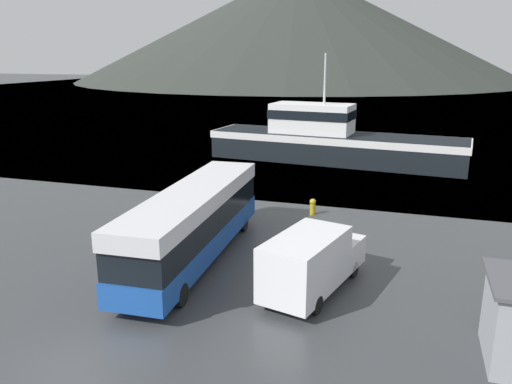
% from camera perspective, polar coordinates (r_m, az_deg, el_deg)
% --- Properties ---
extents(ground_plane, '(400.00, 400.00, 0.00)m').
position_cam_1_polar(ground_plane, '(16.74, -20.13, -18.38)').
color(ground_plane, '#383A3D').
extents(water_surface, '(240.00, 240.00, 0.00)m').
position_cam_1_polar(water_surface, '(150.02, 14.34, 11.44)').
color(water_surface, slate).
rests_on(water_surface, ground).
extents(hill_backdrop, '(159.86, 159.86, 39.57)m').
position_cam_1_polar(hill_backdrop, '(194.39, 4.73, 18.48)').
color(hill_backdrop, '#2D332D').
rests_on(hill_backdrop, ground).
extents(tour_bus, '(3.10, 12.32, 3.32)m').
position_cam_1_polar(tour_bus, '(22.61, -7.09, -3.27)').
color(tour_bus, '#194799').
rests_on(tour_bus, ground).
extents(delivery_van, '(3.46, 6.23, 2.48)m').
position_cam_1_polar(delivery_van, '(19.75, 6.41, -7.80)').
color(delivery_van, silver).
rests_on(delivery_van, ground).
extents(fishing_boat, '(22.42, 7.19, 9.23)m').
position_cam_1_polar(fishing_boat, '(44.38, 8.52, 5.89)').
color(fishing_boat, black).
rests_on(fishing_boat, water_surface).
extents(storage_bin, '(1.38, 1.11, 1.22)m').
position_cam_1_polar(storage_bin, '(29.61, -9.22, -1.37)').
color(storage_bin, '#287F3D').
rests_on(storage_bin, ground).
extents(small_boat, '(2.11, 6.49, 0.86)m').
position_cam_1_polar(small_boat, '(54.29, 9.74, 6.01)').
color(small_boat, '#19234C').
rests_on(small_boat, water_surface).
extents(mooring_bollard, '(0.37, 0.37, 0.95)m').
position_cam_1_polar(mooring_bollard, '(29.40, 6.49, -1.59)').
color(mooring_bollard, '#B29919').
rests_on(mooring_bollard, ground).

